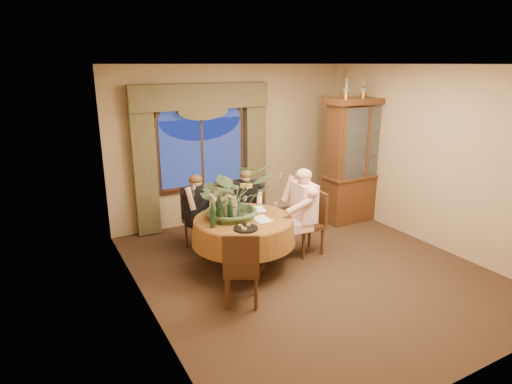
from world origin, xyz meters
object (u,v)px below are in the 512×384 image
chair_back_right (251,211)px  oil_lamp_right (381,87)px  olive_bowl (249,216)px  dining_table (244,243)px  oil_lamp_left (346,88)px  chair_right (307,224)px  chair_back (201,219)px  wine_bottle_3 (212,209)px  wine_bottle_2 (213,216)px  oil_lamp_center (364,88)px  person_back (196,212)px  centerpiece_plant (233,170)px  wine_bottle_0 (218,207)px  wine_bottle_4 (226,209)px  person_scarf (247,206)px  wine_bottle_1 (230,210)px  person_pink (304,214)px  stoneware_vase (232,206)px  china_cabinet (359,160)px  wine_bottle_5 (220,212)px

chair_back_right → oil_lamp_right: bearing=-147.9°
olive_bowl → dining_table: bearing=163.6°
oil_lamp_left → chair_right: bearing=-147.8°
chair_back → wine_bottle_3: bearing=63.9°
chair_right → olive_bowl: size_ratio=6.42×
chair_right → wine_bottle_3: size_ratio=2.91×
oil_lamp_left → chair_back_right: bearing=177.6°
oil_lamp_right → wine_bottle_2: bearing=-165.9°
olive_bowl → oil_lamp_center: bearing=16.9°
oil_lamp_left → chair_right: 2.47m
oil_lamp_center → person_back: oil_lamp_center is taller
chair_right → centerpiece_plant: 1.49m
oil_lamp_right → chair_back: 3.94m
oil_lamp_left → chair_back: oil_lamp_left is taller
oil_lamp_center → wine_bottle_0: oil_lamp_center is taller
oil_lamp_left → wine_bottle_4: size_ratio=1.03×
person_back → wine_bottle_0: bearing=73.1°
oil_lamp_center → wine_bottle_3: 3.57m
person_scarf → olive_bowl: bearing=94.8°
olive_bowl → oil_lamp_left: bearing=19.6°
wine_bottle_1 → chair_back_right: bearing=48.6°
oil_lamp_left → oil_lamp_right: size_ratio=1.00×
wine_bottle_2 → person_pink: bearing=0.9°
olive_bowl → stoneware_vase: bearing=132.9°
china_cabinet → oil_lamp_center: (-0.00, 0.00, 1.29)m
person_back → wine_bottle_5: (-0.03, -0.98, 0.31)m
wine_bottle_3 → wine_bottle_5: size_ratio=1.00×
wine_bottle_4 → wine_bottle_5: size_ratio=1.00×
oil_lamp_right → oil_lamp_center: bearing=180.0°
centerpiece_plant → olive_bowl: bearing=-49.5°
oil_lamp_center → wine_bottle_0: bearing=-168.4°
wine_bottle_3 → wine_bottle_5: 0.19m
china_cabinet → chair_back_right: 2.27m
stoneware_vase → wine_bottle_4: wine_bottle_4 is taller
oil_lamp_center → person_pink: oil_lamp_center is taller
person_back → wine_bottle_3: (-0.06, -0.79, 0.31)m
wine_bottle_2 → wine_bottle_1: bearing=17.2°
oil_lamp_right → olive_bowl: 3.58m
oil_lamp_center → wine_bottle_2: oil_lamp_center is taller
person_scarf → wine_bottle_1: 1.13m
wine_bottle_2 → wine_bottle_3: (0.10, 0.26, 0.00)m
chair_back_right → person_back: bearing=30.5°
wine_bottle_4 → oil_lamp_right: bearing=12.7°
oil_lamp_center → person_scarf: bearing=179.6°
dining_table → olive_bowl: bearing=-16.4°
chair_back_right → person_back: size_ratio=0.79×
chair_right → wine_bottle_2: bearing=94.8°
person_scarf → wine_bottle_3: bearing=67.6°
person_pink → wine_bottle_2: size_ratio=4.15×
chair_right → person_pink: bearing=122.5°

